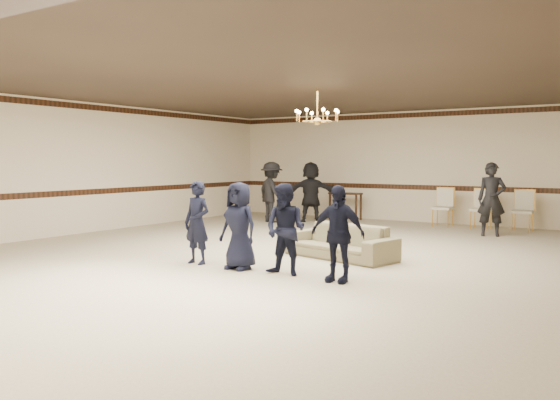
{
  "coord_description": "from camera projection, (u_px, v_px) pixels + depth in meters",
  "views": [
    {
      "loc": [
        5.61,
        -9.02,
        1.79
      ],
      "look_at": [
        0.09,
        -0.5,
        1.08
      ],
      "focal_mm": 36.74,
      "sensor_mm": 36.0,
      "label": 1
    }
  ],
  "objects": [
    {
      "name": "console_table",
      "position": [
        345.0,
        206.0,
        17.14
      ],
      "size": [
        1.0,
        0.48,
        0.82
      ],
      "primitive_type": "cube",
      "rotation": [
        0.0,
        0.0,
        -0.07
      ],
      "color": "#341F11",
      "rests_on": "floor"
    },
    {
      "name": "boy_b",
      "position": [
        239.0,
        226.0,
        9.33
      ],
      "size": [
        0.73,
        0.51,
        1.43
      ],
      "primitive_type": "imported",
      "rotation": [
        0.0,
        0.0,
        -0.08
      ],
      "color": "black",
      "rests_on": "floor"
    },
    {
      "name": "banquet_chair_right",
      "position": [
        522.0,
        211.0,
        14.25
      ],
      "size": [
        0.51,
        0.51,
        1.03
      ],
      "primitive_type": null,
      "rotation": [
        0.0,
        0.0,
        0.02
      ],
      "color": "beige",
      "rests_on": "floor"
    },
    {
      "name": "chandelier",
      "position": [
        317.0,
        105.0,
        11.36
      ],
      "size": [
        0.94,
        0.94,
        0.89
      ],
      "primitive_type": null,
      "color": "gold",
      "rests_on": "ceiling"
    },
    {
      "name": "adult_left",
      "position": [
        272.0,
        192.0,
        16.39
      ],
      "size": [
        1.29,
        1.08,
        1.73
      ],
      "primitive_type": "imported",
      "rotation": [
        0.0,
        0.0,
        2.68
      ],
      "color": "black",
      "rests_on": "floor"
    },
    {
      "name": "chair_rail",
      "position": [
        418.0,
        187.0,
        16.5
      ],
      "size": [
        12.0,
        0.02,
        0.14
      ],
      "primitive_type": "cube",
      "color": "#391C11",
      "rests_on": "wall_back"
    },
    {
      "name": "adult_mid",
      "position": [
        311.0,
        192.0,
        16.49
      ],
      "size": [
        1.69,
        1.05,
        1.73
      ],
      "primitive_type": "imported",
      "rotation": [
        0.0,
        0.0,
        3.5
      ],
      "color": "black",
      "rests_on": "floor"
    },
    {
      "name": "settee",
      "position": [
        340.0,
        241.0,
        10.41
      ],
      "size": [
        2.24,
        1.3,
        0.62
      ],
      "primitive_type": "imported",
      "rotation": [
        0.0,
        0.0,
        -0.24
      ],
      "color": "#76704F",
      "rests_on": "floor"
    },
    {
      "name": "crown_molding",
      "position": [
        420.0,
        115.0,
        16.35
      ],
      "size": [
        12.0,
        0.02,
        0.14
      ],
      "primitive_type": "cube",
      "color": "#391C11",
      "rests_on": "wall_back"
    },
    {
      "name": "boy_d",
      "position": [
        338.0,
        234.0,
        8.36
      ],
      "size": [
        0.85,
        0.38,
        1.43
      ],
      "primitive_type": "imported",
      "rotation": [
        0.0,
        0.0,
        0.04
      ],
      "color": "black",
      "rests_on": "floor"
    },
    {
      "name": "banquet_chair_left",
      "position": [
        443.0,
        208.0,
        15.34
      ],
      "size": [
        0.51,
        0.51,
        1.03
      ],
      "primitive_type": null,
      "rotation": [
        0.0,
        0.0,
        -0.03
      ],
      "color": "beige",
      "rests_on": "floor"
    },
    {
      "name": "banquet_chair_mid",
      "position": [
        481.0,
        209.0,
        14.8
      ],
      "size": [
        0.5,
        0.5,
        1.03
      ],
      "primitive_type": null,
      "rotation": [
        0.0,
        0.0,
        -0.02
      ],
      "color": "beige",
      "rests_on": "floor"
    },
    {
      "name": "room",
      "position": [
        291.0,
        170.0,
        10.61
      ],
      "size": [
        12.01,
        14.01,
        3.21
      ],
      "color": "#B7AD8D",
      "rests_on": "ground"
    },
    {
      "name": "adult_right",
      "position": [
        492.0,
        199.0,
        13.39
      ],
      "size": [
        0.72,
        0.57,
        1.73
      ],
      "primitive_type": "imported",
      "rotation": [
        0.0,
        0.0,
        0.27
      ],
      "color": "black",
      "rests_on": "floor"
    },
    {
      "name": "boy_a",
      "position": [
        197.0,
        223.0,
        9.82
      ],
      "size": [
        0.53,
        0.36,
        1.43
      ],
      "primitive_type": "imported",
      "rotation": [
        0.0,
        0.0,
        -0.04
      ],
      "color": "black",
      "rests_on": "floor"
    },
    {
      "name": "boy_c",
      "position": [
        286.0,
        229.0,
        8.84
      ],
      "size": [
        0.7,
        0.55,
        1.43
      ],
      "primitive_type": "imported",
      "rotation": [
        0.0,
        0.0,
        0.01
      ],
      "color": "black",
      "rests_on": "floor"
    }
  ]
}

